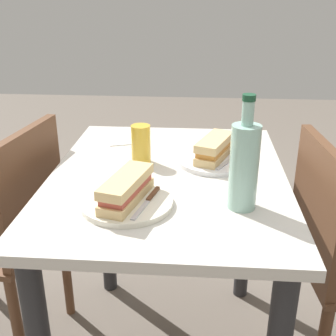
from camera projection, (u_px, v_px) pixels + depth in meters
The scene contains 11 objects.
dining_table at pixel (168, 216), 1.36m from camera, with size 0.90×0.71×0.75m.
chair_near at pixel (10, 230), 1.49m from camera, with size 0.45×0.45×0.86m.
plate_near at pixel (214, 160), 1.38m from camera, with size 0.24×0.24×0.01m, color white.
baguette_sandwich_near at pixel (214, 148), 1.37m from camera, with size 0.20×0.13×0.07m.
knife_near at pixel (232, 159), 1.37m from camera, with size 0.16×0.10×0.01m.
plate_far at pixel (127, 203), 1.11m from camera, with size 0.24×0.24×0.01m, color silver.
baguette_sandwich_far at pixel (126, 189), 1.10m from camera, with size 0.22×0.12×0.07m.
knife_far at pixel (148, 201), 1.10m from camera, with size 0.18×0.06×0.01m.
water_bottle at pixel (244, 165), 1.07m from camera, with size 0.07×0.07×0.29m.
beer_glass at pixel (141, 144), 1.36m from camera, with size 0.06×0.06×0.12m, color gold.
paper_napkin at pixel (127, 138), 1.60m from camera, with size 0.14×0.14×0.00m, color white.
Camera 1 is at (1.19, 0.09, 1.28)m, focal length 46.14 mm.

